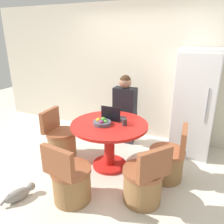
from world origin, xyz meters
TOP-DOWN VIEW (x-y plane):
  - ground_plane at (0.00, 0.00)m, footprint 12.00×12.00m
  - wall_back at (0.00, 1.56)m, footprint 7.00×0.06m
  - refrigerator at (1.08, 1.19)m, footprint 0.64×0.67m
  - dining_table at (-0.04, 0.17)m, footprint 1.17×1.17m
  - chair_left_side at (-0.94, 0.13)m, footprint 0.50×0.50m
  - chair_near_camera at (-0.17, -0.72)m, footprint 0.51×0.52m
  - chair_near_right_corner at (0.68, -0.38)m, footprint 0.58×0.58m
  - chair_right_side at (0.86, 0.23)m, footprint 0.50×0.50m
  - person_seated at (-0.08, 0.97)m, footprint 0.40×0.37m
  - laptop at (-0.05, 0.33)m, footprint 0.31×0.25m
  - fruit_bowl at (-0.12, 0.08)m, footprint 0.27×0.27m
  - coffee_cup at (0.20, 0.19)m, footprint 0.08×0.08m
  - cat at (-0.78, -0.99)m, footprint 0.25×0.44m

SIDE VIEW (x-z plane):
  - ground_plane at x=0.00m, z-range 0.00..0.00m
  - cat at x=-0.78m, z-range 0.00..0.16m
  - chair_left_side at x=-0.94m, z-range -0.14..0.69m
  - chair_near_camera at x=-0.17m, z-range -0.14..0.69m
  - chair_near_right_corner at x=0.68m, z-range -0.14..0.69m
  - chair_right_side at x=0.86m, z-range -0.14..0.69m
  - dining_table at x=-0.04m, z-range 0.17..0.91m
  - person_seated at x=-0.08m, z-range 0.07..1.42m
  - fruit_bowl at x=-0.12m, z-range 0.73..0.83m
  - laptop at x=-0.05m, z-range 0.67..0.91m
  - coffee_cup at x=0.20m, z-range 0.74..0.85m
  - refrigerator at x=1.08m, z-range 0.00..1.81m
  - wall_back at x=0.00m, z-range 0.00..2.60m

